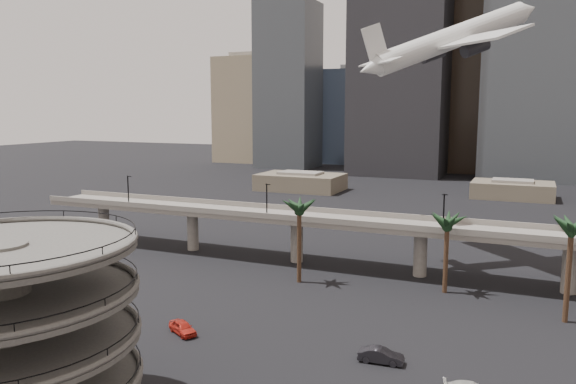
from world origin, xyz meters
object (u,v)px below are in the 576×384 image
at_px(overpass, 356,227).
at_px(airborne_jet, 451,39).
at_px(parking_ramp, 5,318).
at_px(car_b, 381,356).
at_px(car_a, 183,328).

height_order(overpass, airborne_jet, airborne_jet).
bearing_deg(parking_ramp, car_b, 43.63).
bearing_deg(car_b, overpass, 16.30).
xyz_separation_m(parking_ramp, airborne_jet, (25.69, 72.94, 29.64)).
distance_m(parking_ramp, car_a, 24.80).
distance_m(overpass, car_b, 37.11).
bearing_deg(airborne_jet, overpass, -175.87).
height_order(overpass, car_a, overpass).
height_order(parking_ramp, overpass, parking_ramp).
xyz_separation_m(car_a, car_b, (24.24, 1.88, 0.02)).
xyz_separation_m(overpass, car_a, (-11.13, -35.98, -6.54)).
distance_m(parking_ramp, airborne_jet, 82.82).
xyz_separation_m(parking_ramp, car_b, (26.11, 24.90, -9.02)).
height_order(overpass, car_b, overpass).
bearing_deg(overpass, parking_ramp, -102.43).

